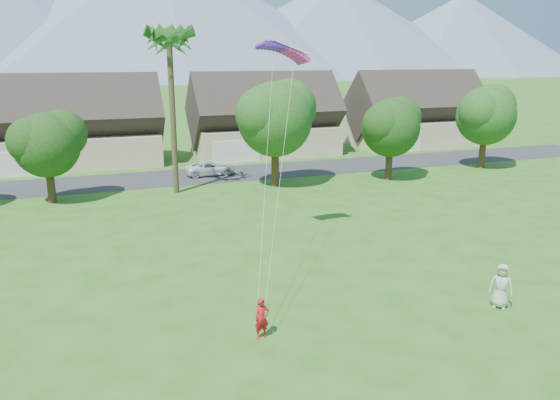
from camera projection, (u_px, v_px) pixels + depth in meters
name	position (u px, v px, depth m)	size (l,w,h in m)	color
ground	(385.00, 390.00, 17.35)	(500.00, 500.00, 0.00)	#2D6019
street	(189.00, 177.00, 48.32)	(90.00, 7.00, 0.01)	#2D2D30
kite_flyer	(262.00, 318.00, 20.43)	(0.58, 0.38, 1.58)	red
watcher	(501.00, 286.00, 22.91)	(0.95, 0.62, 1.94)	#BABAB5
parked_car	(210.00, 168.00, 48.78)	(2.04, 4.42, 1.23)	silver
mountain_ridge	(118.00, 15.00, 250.16)	(540.00, 240.00, 70.00)	slate
houses_row	(176.00, 126.00, 55.80)	(72.75, 8.19, 8.86)	beige
tree_row	(186.00, 131.00, 41.17)	(62.27, 6.67, 8.45)	#47301C
fan_palm	(169.00, 35.00, 39.66)	(3.00, 3.00, 13.80)	#4C3D26
parafoil_kite	(284.00, 49.00, 28.48)	(2.97, 1.21, 0.50)	#5F1BCF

